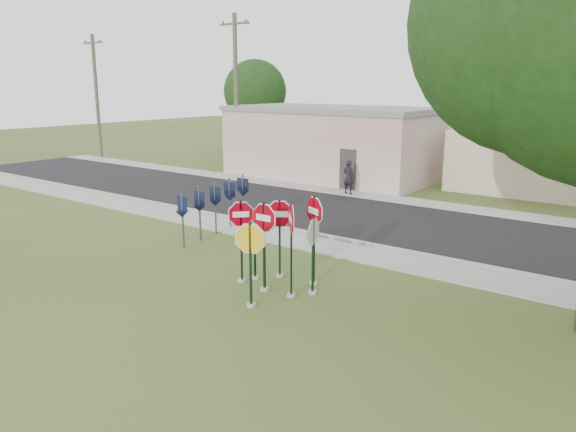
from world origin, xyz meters
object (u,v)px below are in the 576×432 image
Objects in this scene: stop_sign_yellow at (250,253)px; pedestrian at (349,177)px; stop_sign_left at (241,231)px; utility_pole_near at (236,93)px; stop_sign_center at (264,234)px.

stop_sign_yellow is 1.36× the size of pedestrian.
stop_sign_left reaches higher than stop_sign_yellow.
utility_pole_near reaches higher than stop_sign_yellow.
stop_sign_yellow is at bearing -67.22° from stop_sign_center.
stop_sign_left is 19.36m from utility_pole_near.
pedestrian is (-5.17, 12.95, -0.69)m from stop_sign_center.
stop_sign_center is 1.04× the size of stop_sign_left.
utility_pole_near is (-14.28, 15.25, 3.55)m from stop_sign_yellow.
stop_sign_yellow is (0.46, -1.10, -0.19)m from stop_sign_center.
utility_pole_near is (-13.82, 14.15, 3.35)m from stop_sign_center.
stop_sign_yellow reaches higher than pedestrian.
stop_sign_center is 0.95m from stop_sign_left.
pedestrian is at bearing -7.88° from utility_pole_near.
stop_sign_center is at bearing 112.78° from stop_sign_yellow.
stop_sign_left is (-0.93, 0.12, -0.08)m from stop_sign_center.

